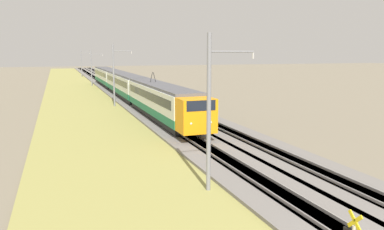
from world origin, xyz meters
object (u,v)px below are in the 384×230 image
Objects in this scene: passenger_train at (125,84)px; catenary_mast_mid at (114,75)px; catenary_mast_near at (210,112)px; catenary_mast_far at (92,68)px; catenary_mast_distant at (81,63)px.

catenary_mast_mid reaches higher than passenger_train.
catenary_mast_near reaches higher than catenary_mast_far.
catenary_mast_distant is at bearing -0.00° from catenary_mast_mid.
catenary_mast_far is at bearing -172.96° from passenger_train.
catenary_mast_distant reaches higher than passenger_train.
catenary_mast_far is at bearing -179.99° from catenary_mast_distant.
passenger_train is 8.10× the size of catenary_mast_distant.
catenary_mast_near is at bearing -180.00° from catenary_mast_distant.
catenary_mast_far is (23.42, 2.89, 1.65)m from passenger_train.
catenary_mast_mid is 32.49m from catenary_mast_far.
catenary_mast_near is 64.98m from catenary_mast_far.
catenary_mast_near is at bearing -3.99° from passenger_train.
catenary_mast_near is 32.49m from catenary_mast_mid.
catenary_mast_far is (64.98, -0.00, -0.18)m from catenary_mast_near.
catenary_mast_mid is at bearing 180.00° from catenary_mast_distant.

